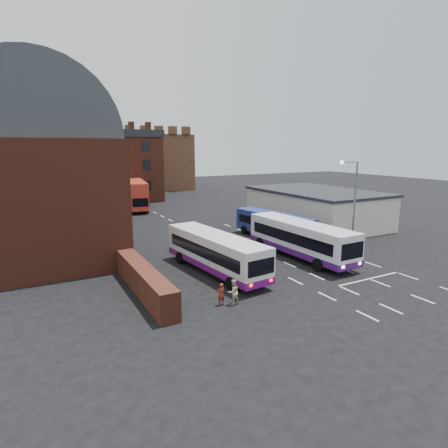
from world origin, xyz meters
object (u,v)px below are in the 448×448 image
pedestrian_red (221,294)px  pedestrian_beige (233,292)px  bus_blue (274,224)px  street_lamp (352,199)px  bus_white_inbound (300,237)px  bus_red_double (136,194)px  bus_white_outbound (215,250)px

pedestrian_red → pedestrian_beige: 0.75m
bus_blue → street_lamp: 9.04m
bus_white_inbound → bus_red_double: bus_red_double is taller
bus_red_double → pedestrian_beige: bearing=92.8°
street_lamp → pedestrian_beige: street_lamp is taller
bus_white_inbound → pedestrian_red: size_ratio=8.29×
bus_red_double → pedestrian_red: 37.95m
street_lamp → pedestrian_red: bearing=-164.6°
bus_white_outbound → bus_blue: bus_white_outbound is taller
pedestrian_red → pedestrian_beige: pedestrian_beige is taller
bus_white_outbound → pedestrian_beige: 6.12m
bus_blue → street_lamp: bearing=98.9°
bus_white_outbound → street_lamp: 13.00m
bus_white_inbound → street_lamp: size_ratio=1.37×
pedestrian_beige → street_lamp: bearing=-168.1°
bus_white_outbound → bus_blue: (10.17, 6.61, -0.15)m
bus_red_double → street_lamp: size_ratio=1.34×
street_lamp → pedestrian_beige: (-14.23, -4.36, -4.23)m
bus_white_outbound → pedestrian_red: size_ratio=7.98×
bus_white_outbound → pedestrian_red: bearing=-119.8°
bus_blue → pedestrian_red: 17.53m
street_lamp → bus_white_inbound: bearing=160.7°
bus_white_inbound → bus_red_double: (-5.50, 31.95, 0.49)m
bus_blue → pedestrian_red: bearing=36.7°
bus_red_double → street_lamp: bearing=115.9°
bus_red_double → bus_white_outbound: bearing=94.7°
bus_blue → bus_red_double: bearing=-80.9°
bus_blue → bus_white_outbound: bearing=25.8°
bus_blue → street_lamp: (2.33, -8.03, 3.42)m
bus_white_inbound → bus_blue: size_ratio=1.13×
street_lamp → pedestrian_red: (-14.94, -4.11, -4.32)m
bus_white_inbound → pedestrian_red: (-10.67, -5.61, -1.14)m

